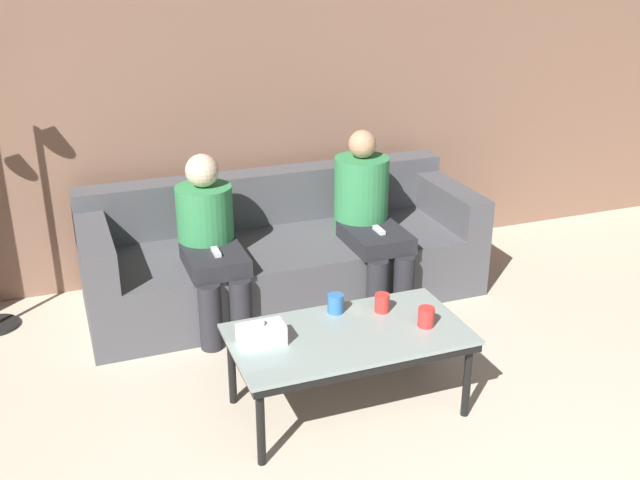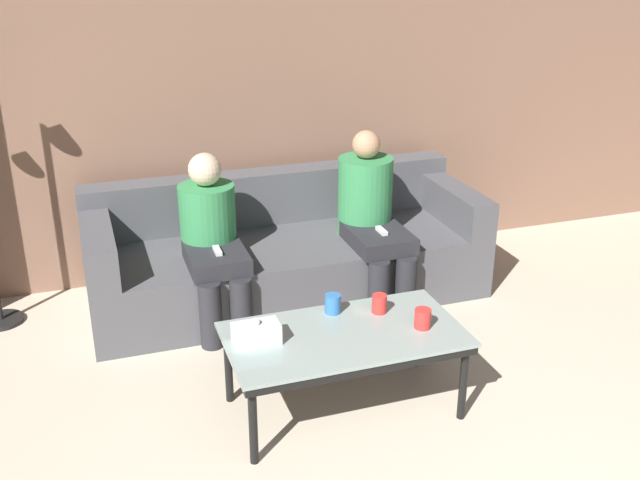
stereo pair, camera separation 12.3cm
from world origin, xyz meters
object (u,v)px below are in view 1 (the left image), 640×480
at_px(coffee_table, 348,340).
at_px(seated_person_mid_left, 368,212).
at_px(seated_person_left_end, 210,237).
at_px(couch, 282,254).
at_px(cup_near_right, 426,317).
at_px(cup_far_center, 382,303).
at_px(tissue_box, 261,334).
at_px(cup_near_left, 336,303).

height_order(coffee_table, seated_person_mid_left, seated_person_mid_left).
height_order(seated_person_left_end, seated_person_mid_left, seated_person_mid_left).
xyz_separation_m(couch, seated_person_left_end, (-0.51, -0.21, 0.27)).
xyz_separation_m(cup_near_right, cup_far_center, (-0.14, 0.21, -0.00)).
height_order(cup_near_right, tissue_box, tissue_box).
distance_m(cup_near_left, cup_far_center, 0.24).
bearing_deg(tissue_box, couch, 68.40).
relative_size(cup_far_center, tissue_box, 0.44).
distance_m(cup_near_right, seated_person_mid_left, 1.25).
distance_m(cup_far_center, tissue_box, 0.67).
relative_size(cup_near_right, seated_person_left_end, 0.10).
bearing_deg(cup_near_left, coffee_table, -94.77).
xyz_separation_m(couch, seated_person_mid_left, (0.51, -0.21, 0.30)).
height_order(tissue_box, seated_person_left_end, seated_person_left_end).
height_order(cup_near_left, tissue_box, tissue_box).
xyz_separation_m(couch, cup_far_center, (0.14, -1.22, 0.20)).
distance_m(cup_near_right, seated_person_left_end, 1.46).
bearing_deg(cup_near_left, seated_person_mid_left, 57.75).
bearing_deg(cup_far_center, cup_near_left, 161.63).
xyz_separation_m(cup_far_center, seated_person_mid_left, (0.37, 1.01, 0.09)).
height_order(coffee_table, cup_near_right, cup_near_right).
height_order(coffee_table, seated_person_left_end, seated_person_left_end).
xyz_separation_m(cup_near_left, seated_person_left_end, (-0.43, 0.94, 0.07)).
height_order(cup_far_center, tissue_box, tissue_box).
bearing_deg(cup_near_right, seated_person_left_end, 122.89).
bearing_deg(cup_far_center, seated_person_left_end, 122.93).
height_order(couch, cup_near_left, couch).
height_order(cup_far_center, seated_person_left_end, seated_person_left_end).
bearing_deg(cup_near_left, cup_far_center, -18.37).
bearing_deg(cup_near_right, seated_person_mid_left, 79.36).
relative_size(couch, tissue_box, 11.40).
bearing_deg(seated_person_mid_left, cup_near_right, -100.64).
height_order(cup_near_right, cup_far_center, cup_near_right).
xyz_separation_m(coffee_table, seated_person_mid_left, (0.61, 1.15, 0.18)).
relative_size(couch, cup_near_right, 25.41).
xyz_separation_m(couch, tissue_box, (-0.52, -1.32, 0.21)).
distance_m(couch, seated_person_mid_left, 0.63).
relative_size(cup_near_left, seated_person_left_end, 0.10).
bearing_deg(tissue_box, seated_person_mid_left, 47.04).
distance_m(couch, cup_near_right, 1.48).
bearing_deg(tissue_box, cup_near_left, 21.29).
bearing_deg(couch, coffee_table, -94.14).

